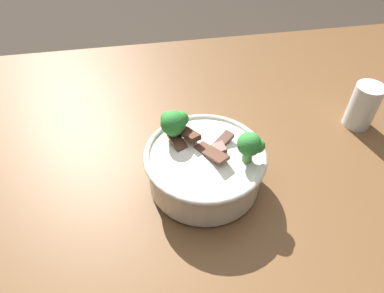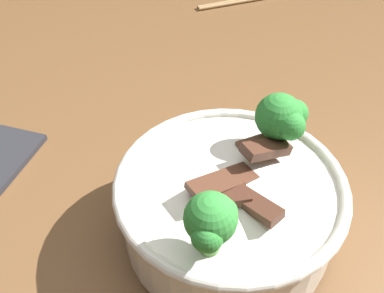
{
  "view_description": "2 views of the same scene",
  "coord_description": "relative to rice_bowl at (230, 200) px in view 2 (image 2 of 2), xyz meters",
  "views": [
    {
      "loc": [
        -0.08,
        -0.47,
        1.3
      ],
      "look_at": [
        -0.0,
        -0.02,
        0.84
      ],
      "focal_mm": 32.08,
      "sensor_mm": 36.0,
      "label": 1
    },
    {
      "loc": [
        0.29,
        -0.1,
        1.15
      ],
      "look_at": [
        -0.03,
        -0.09,
        0.85
      ],
      "focal_mm": 39.95,
      "sensor_mm": 36.0,
      "label": 2
    }
  ],
  "objects": [
    {
      "name": "dining_table",
      "position": [
        -0.02,
        0.05,
        -0.16
      ],
      "size": [
        1.58,
        1.06,
        0.77
      ],
      "color": "brown",
      "rests_on": "ground"
    },
    {
      "name": "rice_bowl",
      "position": [
        0.0,
        0.0,
        0.0
      ],
      "size": [
        0.23,
        0.23,
        0.14
      ],
      "color": "silver",
      "rests_on": "dining_table"
    }
  ]
}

